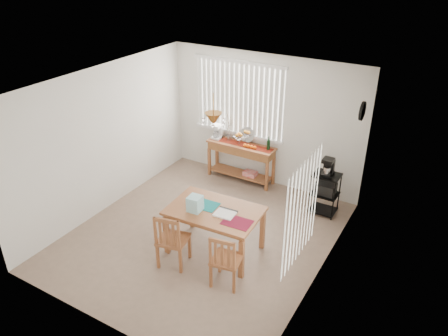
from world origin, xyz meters
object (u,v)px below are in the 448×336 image
Objects in this scene: cart_items at (328,167)px; dining_table at (215,214)px; wire_cart at (325,190)px; chair_right at (226,260)px; sideboard at (241,153)px; chair_left at (172,240)px.

dining_table is (-1.13, -1.92, -0.26)m from cart_items.
wire_cart is 0.46m from cart_items.
dining_table is 1.67× the size of chair_right.
dining_table is at bearing -120.47° from cart_items.
dining_table is at bearing 132.32° from chair_right.
chair_left is (0.39, -2.88, -0.14)m from sideboard.
cart_items reaches higher than dining_table.
chair_right is at bearing 1.95° from chair_left.
cart_items is 0.35× the size of chair_left.
dining_table is at bearing 60.12° from chair_left.
sideboard is at bearing 97.63° from chair_left.
wire_cart is 2.95m from chair_left.
sideboard is 2.91m from chair_left.
chair_right is (0.54, -0.60, -0.24)m from dining_table.
dining_table is (-1.13, -1.92, 0.20)m from wire_cart.
cart_items reaches higher than chair_left.
wire_cart is 0.85× the size of chair_left.
chair_left is at bearing -178.05° from chair_right.
chair_right is at bearing -47.68° from dining_table.
chair_right is (-0.59, -2.52, -0.50)m from cart_items.
wire_cart is at bearing 59.43° from dining_table.
sideboard is 1.62× the size of chair_right.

